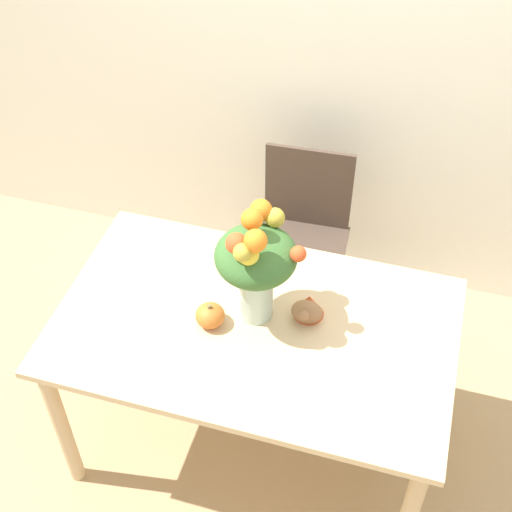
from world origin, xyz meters
TOP-DOWN VIEW (x-y plane):
  - ground_plane at (0.00, 0.00)m, footprint 12.00×12.00m
  - wall_back at (0.00, 1.18)m, footprint 8.00×0.06m
  - dining_table at (0.00, 0.00)m, footprint 1.43×0.87m
  - flower_vase at (-0.01, 0.05)m, footprint 0.31×0.29m
  - pumpkin at (-0.15, -0.04)m, footprint 0.11×0.11m
  - turkey_figurine at (0.17, 0.09)m, footprint 0.11×0.15m
  - dining_chair_near_window at (-0.00, 0.77)m, footprint 0.44×0.44m

SIDE VIEW (x-z plane):
  - ground_plane at x=0.00m, z-range 0.00..0.00m
  - dining_chair_near_window at x=0.00m, z-range 0.03..0.92m
  - dining_table at x=0.00m, z-range 0.28..1.04m
  - pumpkin at x=-0.15m, z-range 0.76..0.85m
  - turkey_figurine at x=0.17m, z-range 0.76..0.85m
  - flower_vase at x=-0.01m, z-range 0.79..1.26m
  - wall_back at x=0.00m, z-range 0.00..2.70m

